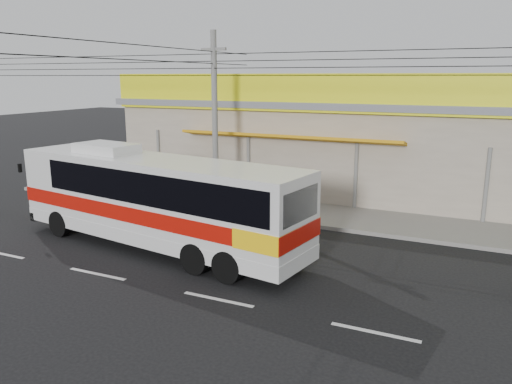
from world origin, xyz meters
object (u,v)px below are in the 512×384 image
(coach_bus, at_px, (159,197))
(utility_pole, at_px, (214,64))
(motorbike_dark, at_px, (71,182))
(motorbike_red, at_px, (100,183))

(coach_bus, distance_m, utility_pole, 6.64)
(utility_pole, bearing_deg, coach_bus, -81.73)
(coach_bus, bearing_deg, utility_pole, 107.07)
(coach_bus, height_order, motorbike_dark, coach_bus)
(motorbike_red, height_order, utility_pole, utility_pole)
(utility_pole, bearing_deg, motorbike_red, -178.17)
(motorbike_dark, bearing_deg, utility_pole, -67.23)
(motorbike_dark, bearing_deg, motorbike_red, -63.14)
(motorbike_red, bearing_deg, utility_pole, -97.60)
(coach_bus, height_order, motorbike_red, coach_bus)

